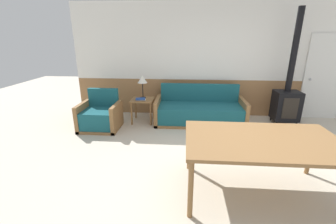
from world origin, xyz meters
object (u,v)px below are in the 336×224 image
at_px(couch, 200,112).
at_px(side_table, 143,103).
at_px(armchair, 100,117).
at_px(table_lamp, 142,80).
at_px(dining_table, 263,144).
at_px(wood_stove, 287,98).

xyz_separation_m(couch, side_table, (-1.32, -0.04, 0.19)).
relative_size(armchair, table_lamp, 1.59).
bearing_deg(armchair, table_lamp, 20.02).
height_order(dining_table, wood_stove, wood_stove).
height_order(armchair, wood_stove, wood_stove).
height_order(couch, dining_table, couch).
height_order(side_table, table_lamp, table_lamp).
bearing_deg(table_lamp, side_table, -88.77).
height_order(table_lamp, wood_stove, wood_stove).
distance_m(armchair, table_lamp, 1.24).
bearing_deg(dining_table, wood_stove, 62.24).
xyz_separation_m(couch, table_lamp, (-1.32, 0.05, 0.71)).
distance_m(side_table, dining_table, 3.10).
height_order(table_lamp, dining_table, table_lamp).
distance_m(couch, armchair, 2.23).
relative_size(couch, wood_stove, 0.81).
distance_m(table_lamp, dining_table, 3.17).
xyz_separation_m(armchair, side_table, (0.84, 0.48, 0.19)).
height_order(couch, armchair, couch).
bearing_deg(dining_table, armchair, 145.04).
distance_m(table_lamp, wood_stove, 3.29).
distance_m(dining_table, wood_stove, 2.89).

